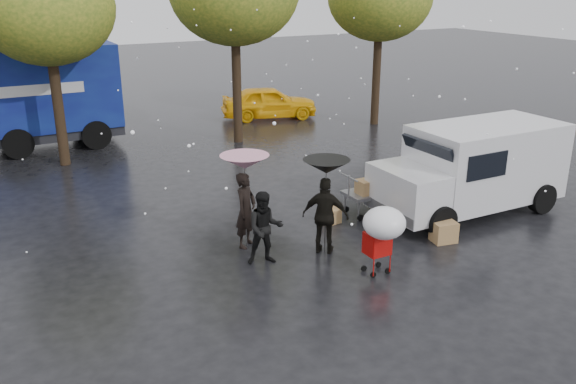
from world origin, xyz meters
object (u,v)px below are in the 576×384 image
person_pink (246,210)px  white_van (474,167)px  shopping_cart (383,227)px  yellow_taxi (269,102)px  person_black (325,216)px  vendor_cart (377,185)px

person_pink → white_van: white_van is taller
shopping_cart → yellow_taxi: size_ratio=0.37×
person_pink → person_black: size_ratio=1.00×
white_van → yellow_taxi: size_ratio=1.25×
person_pink → yellow_taxi: size_ratio=0.43×
shopping_cart → yellow_taxi: bearing=72.4°
person_pink → yellow_taxi: person_pink is taller
person_pink → shopping_cart: 3.13m
person_black → vendor_cart: 2.78m
vendor_cart → yellow_taxi: bearing=77.5°
person_black → vendor_cart: size_ratio=1.11×
person_black → yellow_taxi: person_black is taller
person_black → white_van: white_van is taller
yellow_taxi → white_van: bearing=-165.5°
person_pink → shopping_cart: bearing=-92.8°
person_pink → white_van: (5.93, -0.71, 0.31)m
vendor_cart → shopping_cart: (-1.97, -2.91, 0.34)m
shopping_cart → yellow_taxi: (4.40, 13.88, -0.39)m
shopping_cart → vendor_cart: bearing=55.8°
person_black → shopping_cart: person_black is taller
person_pink → white_van: 5.98m
yellow_taxi → person_pink: bearing=167.1°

